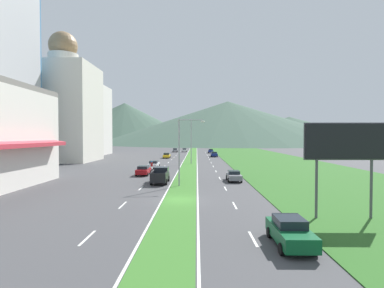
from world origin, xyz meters
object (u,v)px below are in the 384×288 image
Objects in this scene: street_lamp_mid at (190,138)px; car_4 at (290,232)px; car_1 at (167,155)px; car_3 at (234,176)px; billboard_roadside at (345,145)px; car_5 at (211,151)px; car_8 at (185,150)px; car_2 at (154,164)px; pickup_truck_0 at (161,175)px; car_0 at (175,150)px; motorcycle_rider at (152,167)px; car_7 at (143,170)px; car_6 at (214,154)px; street_lamp_near at (182,147)px.

car_4 is (6.97, -51.50, -5.04)m from street_lamp_mid.
car_1 is 46.55m from car_3.
billboard_roadside is 1.63× the size of car_3.
street_lamp_mid is 20.05m from car_1.
car_1 is (-7.07, 18.06, -5.09)m from street_lamp_mid.
car_8 reaches higher than car_5.
pickup_truck_0 is (3.61, -18.98, 0.25)m from car_2.
car_0 is 65.66m from motorcycle_rider.
pickup_truck_0 is at bearing 132.30° from billboard_roadside.
street_lamp_mid reaches higher than car_7.
car_7 reaches higher than car_1.
billboard_roadside is 1.55× the size of car_6.
street_lamp_mid reaches higher than car_0.
car_5 is at bearing 179.96° from car_3.
car_5 is (13.84, -6.16, -0.01)m from car_0.
billboard_roadside is at bearing 3.73° from car_5.
pickup_truck_0 reaches higher than motorcycle_rider.
car_5 is 1.07× the size of car_7.
car_4 is at bearing -156.33° from pickup_truck_0.
car_7 is at bearing 25.30° from pickup_truck_0.
car_0 is 1.01× the size of car_4.
car_1 is 0.99× the size of car_6.
car_5 is at bearing -114.00° from car_0.
car_3 is at bearing -132.02° from motorcycle_rider.
car_2 is (-6.91, -9.12, -5.12)m from street_lamp_mid.
motorcycle_rider is (-19.34, 31.45, -4.84)m from billboard_roadside.
car_4 is (0.14, -25.13, 0.07)m from car_3.
street_lamp_mid reaches higher than car_5.
car_8 is (-10.25, 28.64, -0.03)m from car_6.
car_7 is 8.71m from pickup_truck_0.
pickup_truck_0 is at bearing -154.70° from car_7.
car_7 is (-0.11, -11.11, 0.04)m from car_2.
car_8 is 2.05× the size of motorcycle_rider.
car_3 is (7.01, 4.57, -4.22)m from street_lamp_near.
car_1 is at bearing 107.28° from billboard_roadside.
car_6 is 40.56m from motorcycle_rider.
billboard_roadside is 1.53× the size of car_5.
car_5 is 2.40× the size of motorcycle_rider.
car_8 is at bearing -2.78° from motorcycle_rider.
motorcycle_rider reaches higher than car_4.
car_1 reaches higher than car_2.
car_0 is (-19.76, 97.12, -4.81)m from billboard_roadside.
car_6 is at bearing 94.79° from billboard_roadside.
car_7 is (0.05, -38.29, 0.01)m from car_1.
car_5 is (7.06, 76.12, -4.20)m from street_lamp_near.
car_0 is at bearing 0.37° from motorcycle_rider.
street_lamp_near is at bearing -90.35° from street_lamp_mid.
billboard_roadside is 1.57× the size of car_1.
car_4 reaches higher than car_7.
pickup_truck_0 reaches higher than car_7.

